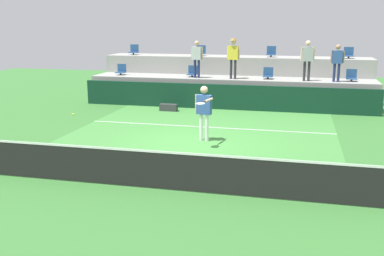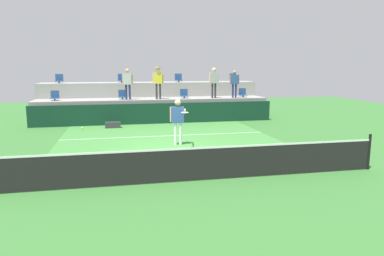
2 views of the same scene
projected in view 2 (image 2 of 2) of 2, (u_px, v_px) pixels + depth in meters
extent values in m
plane|color=#336B2D|center=(174.00, 148.00, 13.34)|extent=(40.00, 40.00, 0.00)
cube|color=#3D7F38|center=(170.00, 142.00, 14.31)|extent=(9.00, 10.00, 0.01)
cube|color=white|center=(166.00, 136.00, 15.66)|extent=(9.00, 0.06, 0.00)
cylinder|color=black|center=(369.00, 152.00, 10.46)|extent=(0.08, 0.08, 1.07)
cube|color=black|center=(198.00, 164.00, 9.41)|extent=(10.40, 0.01, 0.87)
cube|color=white|center=(198.00, 148.00, 9.34)|extent=(10.40, 0.02, 0.05)
cube|color=#0F3323|center=(156.00, 113.00, 19.03)|extent=(13.00, 0.16, 1.10)
cube|color=gray|center=(154.00, 109.00, 20.27)|extent=(13.00, 1.80, 1.25)
cube|color=gray|center=(151.00, 99.00, 21.94)|extent=(13.00, 1.80, 2.10)
cylinder|color=#2D2D33|center=(55.00, 100.00, 18.93)|extent=(0.08, 0.08, 0.10)
cube|color=navy|center=(55.00, 98.00, 18.91)|extent=(0.44, 0.40, 0.04)
cube|color=navy|center=(55.00, 94.00, 19.05)|extent=(0.44, 0.04, 0.38)
cylinder|color=#2D2D33|center=(123.00, 98.00, 19.66)|extent=(0.08, 0.08, 0.10)
cube|color=navy|center=(123.00, 97.00, 19.65)|extent=(0.44, 0.40, 0.04)
cube|color=navy|center=(122.00, 93.00, 19.78)|extent=(0.44, 0.04, 0.38)
cylinder|color=#2D2D33|center=(184.00, 97.00, 20.38)|extent=(0.08, 0.08, 0.10)
cube|color=navy|center=(184.00, 96.00, 20.36)|extent=(0.44, 0.40, 0.04)
cube|color=navy|center=(184.00, 92.00, 20.50)|extent=(0.44, 0.04, 0.38)
cylinder|color=#2D2D33|center=(243.00, 96.00, 21.11)|extent=(0.08, 0.08, 0.10)
cube|color=navy|center=(243.00, 95.00, 21.10)|extent=(0.44, 0.40, 0.04)
cube|color=navy|center=(242.00, 91.00, 21.23)|extent=(0.44, 0.04, 0.38)
cylinder|color=#2D2D33|center=(59.00, 82.00, 20.52)|extent=(0.08, 0.08, 0.10)
cube|color=navy|center=(59.00, 81.00, 20.51)|extent=(0.44, 0.40, 0.04)
cube|color=navy|center=(59.00, 77.00, 20.65)|extent=(0.44, 0.04, 0.38)
cylinder|color=#2D2D33|center=(122.00, 82.00, 21.25)|extent=(0.08, 0.08, 0.10)
cube|color=navy|center=(122.00, 81.00, 21.24)|extent=(0.44, 0.40, 0.04)
cube|color=navy|center=(122.00, 77.00, 21.38)|extent=(0.44, 0.04, 0.38)
cylinder|color=#2D2D33|center=(179.00, 81.00, 21.96)|extent=(0.08, 0.08, 0.10)
cube|color=navy|center=(179.00, 80.00, 21.95)|extent=(0.44, 0.40, 0.04)
cube|color=navy|center=(178.00, 77.00, 22.09)|extent=(0.44, 0.04, 0.38)
cylinder|color=#2D2D33|center=(234.00, 81.00, 22.70)|extent=(0.08, 0.08, 0.10)
cube|color=navy|center=(234.00, 80.00, 22.68)|extent=(0.44, 0.40, 0.04)
cube|color=navy|center=(233.00, 76.00, 22.82)|extent=(0.44, 0.04, 0.38)
cylinder|color=white|center=(175.00, 134.00, 13.80)|extent=(0.13, 0.13, 0.88)
cylinder|color=white|center=(181.00, 134.00, 13.80)|extent=(0.13, 0.13, 0.88)
cube|color=#2D4C8C|center=(178.00, 115.00, 13.67)|extent=(0.50, 0.27, 0.62)
sphere|color=tan|center=(178.00, 103.00, 13.59)|extent=(0.28, 0.28, 0.24)
cylinder|color=tan|center=(171.00, 114.00, 13.66)|extent=(0.08, 0.08, 0.59)
cylinder|color=tan|center=(185.00, 110.00, 13.37)|extent=(0.17, 0.56, 0.07)
cylinder|color=black|center=(185.00, 112.00, 12.99)|extent=(0.08, 0.26, 0.04)
ellipsoid|color=silver|center=(185.00, 112.00, 12.72)|extent=(0.31, 0.36, 0.03)
cylinder|color=navy|center=(126.00, 92.00, 19.37)|extent=(0.13, 0.13, 0.83)
cylinder|color=navy|center=(130.00, 92.00, 19.37)|extent=(0.13, 0.13, 0.83)
cube|color=#B2B2B7|center=(128.00, 79.00, 19.25)|extent=(0.48, 0.28, 0.59)
sphere|color=tan|center=(127.00, 71.00, 19.17)|extent=(0.27, 0.27, 0.22)
cylinder|color=tan|center=(123.00, 79.00, 19.25)|extent=(0.08, 0.08, 0.55)
cylinder|color=tan|center=(132.00, 79.00, 19.24)|extent=(0.08, 0.08, 0.55)
cylinder|color=#2D2D33|center=(157.00, 91.00, 19.71)|extent=(0.13, 0.13, 0.86)
cylinder|color=#2D2D33|center=(160.00, 91.00, 19.71)|extent=(0.13, 0.13, 0.86)
cube|color=yellow|center=(158.00, 78.00, 19.58)|extent=(0.49, 0.27, 0.61)
sphere|color=beige|center=(158.00, 70.00, 19.50)|extent=(0.28, 0.28, 0.23)
cylinder|color=beige|center=(153.00, 78.00, 19.58)|extent=(0.08, 0.08, 0.57)
cylinder|color=beige|center=(163.00, 78.00, 19.58)|extent=(0.08, 0.08, 0.57)
cylinder|color=tan|center=(158.00, 68.00, 19.49)|extent=(0.50, 0.50, 0.01)
cylinder|color=tan|center=(158.00, 67.00, 19.48)|extent=(0.29, 0.29, 0.09)
cylinder|color=#2D2D33|center=(212.00, 91.00, 20.32)|extent=(0.13, 0.13, 0.85)
cylinder|color=#2D2D33|center=(215.00, 91.00, 20.41)|extent=(0.13, 0.13, 0.85)
cube|color=#B2B2B7|center=(214.00, 78.00, 20.24)|extent=(0.49, 0.28, 0.61)
sphere|color=beige|center=(214.00, 70.00, 20.16)|extent=(0.28, 0.28, 0.23)
cylinder|color=beige|center=(210.00, 78.00, 20.13)|extent=(0.08, 0.08, 0.57)
cylinder|color=beige|center=(218.00, 77.00, 20.35)|extent=(0.08, 0.08, 0.57)
cylinder|color=navy|center=(233.00, 91.00, 20.61)|extent=(0.12, 0.12, 0.78)
cylinder|color=navy|center=(236.00, 91.00, 20.63)|extent=(0.12, 0.12, 0.78)
cube|color=#2D4C8C|center=(235.00, 80.00, 20.51)|extent=(0.44, 0.22, 0.55)
sphere|color=#A87A5B|center=(235.00, 72.00, 20.44)|extent=(0.23, 0.23, 0.21)
cylinder|color=#A87A5B|center=(230.00, 79.00, 20.48)|extent=(0.08, 0.08, 0.52)
cylinder|color=#A87A5B|center=(239.00, 79.00, 20.54)|extent=(0.08, 0.08, 0.52)
sphere|color=#CCE033|center=(82.00, 128.00, 10.77)|extent=(0.07, 0.07, 0.07)
cube|color=#333338|center=(113.00, 125.00, 17.74)|extent=(0.76, 0.28, 0.30)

